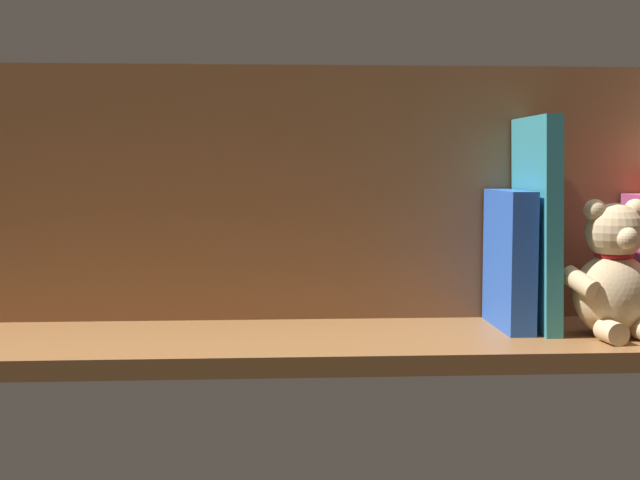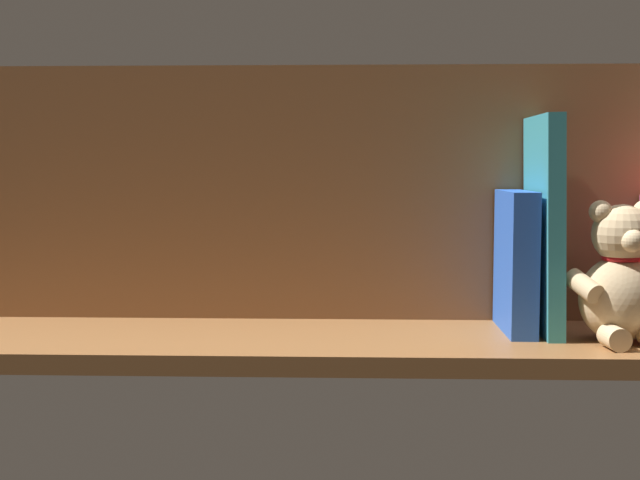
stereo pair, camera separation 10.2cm
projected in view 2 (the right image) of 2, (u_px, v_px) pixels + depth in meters
The scene contains 5 objects.
ground_plane at pixel (320, 343), 103.60cm from camera, with size 115.89×25.29×2.20cm, color brown.
shelf_back_panel at pixel (323, 193), 112.48cm from camera, with size 115.89×1.50×32.20cm, color brown.
teddy_bear at pixel (622, 280), 97.92cm from camera, with size 12.80×10.66×15.84cm.
book_3 at pixel (544, 225), 103.59cm from camera, with size 1.97×14.12×25.46cm, color teal.
book_4 at pixel (516, 261), 104.47cm from camera, with size 3.07×13.35×16.67cm, color blue.
Camera 2 is at (-3.92, 102.11, 19.76)cm, focal length 49.59 mm.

